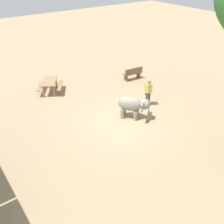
{
  "coord_description": "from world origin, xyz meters",
  "views": [
    {
      "loc": [
        -9.15,
        7.45,
        7.63
      ],
      "look_at": [
        0.09,
        0.76,
        0.8
      ],
      "focal_mm": 42.65,
      "sensor_mm": 36.0,
      "label": 1
    }
  ],
  "objects": [
    {
      "name": "wooden_bench",
      "position": [
        3.92,
        -3.8,
        0.47
      ],
      "size": [
        0.53,
        1.43,
        0.88
      ],
      "rotation": [
        0.0,
        0.0,
        4.61
      ],
      "color": "brown",
      "rests_on": "ground_plane"
    },
    {
      "name": "picnic_table_near",
      "position": [
        5.47,
        1.7,
        0.59
      ],
      "size": [
        2.05,
        2.05,
        0.78
      ],
      "rotation": [
        0.0,
        0.0,
        5.73
      ],
      "color": "#9E7A51",
      "rests_on": "ground_plane"
    },
    {
      "name": "person_handler",
      "position": [
        0.62,
        -2.15,
        0.95
      ],
      "size": [
        0.5,
        0.32,
        1.62
      ],
      "rotation": [
        0.0,
        0.0,
        1.83
      ],
      "color": "#3F3833",
      "rests_on": "ground_plane"
    },
    {
      "name": "elephant",
      "position": [
        0.03,
        -0.58,
        0.78
      ],
      "size": [
        1.67,
        1.59,
        1.22
      ],
      "rotation": [
        0.0,
        0.0,
        3.81
      ],
      "color": "gray",
      "rests_on": "ground_plane"
    },
    {
      "name": "ground_plane",
      "position": [
        0.0,
        0.0,
        0.0
      ],
      "size": [
        60.0,
        60.0,
        0.0
      ],
      "primitive_type": "plane",
      "color": "tan"
    }
  ]
}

